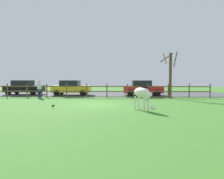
# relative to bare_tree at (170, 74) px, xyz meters

# --- Properties ---
(ground_plane) EXTENTS (60.00, 60.00, 0.00)m
(ground_plane) POSITION_rel_bare_tree_xyz_m (-6.34, -4.91, -2.27)
(ground_plane) COLOR #3D7528
(parking_asphalt) EXTENTS (28.00, 7.40, 0.05)m
(parking_asphalt) POSITION_rel_bare_tree_xyz_m (-6.34, 4.39, -2.24)
(parking_asphalt) COLOR #47474C
(parking_asphalt) RESTS_ON ground_plane
(paddock_fence) EXTENTS (21.16, 0.11, 1.32)m
(paddock_fence) POSITION_rel_bare_tree_xyz_m (-6.82, 0.09, -1.52)
(paddock_fence) COLOR brown
(paddock_fence) RESTS_ON ground_plane
(bare_tree) EXTENTS (1.38, 1.48, 4.24)m
(bare_tree) POSITION_rel_bare_tree_xyz_m (0.00, 0.00, 0.00)
(bare_tree) COLOR #513A23
(bare_tree) RESTS_ON ground_plane
(zebra) EXTENTS (1.26, 1.69, 1.41)m
(zebra) POSITION_rel_bare_tree_xyz_m (-3.37, -7.31, -1.34)
(zebra) COLOR white
(zebra) RESTS_ON ground_plane
(crow_on_grass) EXTENTS (0.21, 0.10, 0.20)m
(crow_on_grass) POSITION_rel_bare_tree_xyz_m (-8.81, -6.48, -2.14)
(crow_on_grass) COLOR black
(crow_on_grass) RESTS_ON ground_plane
(parked_car_yellow) EXTENTS (4.03, 1.94, 1.56)m
(parked_car_yellow) POSITION_rel_bare_tree_xyz_m (-9.79, 2.32, -1.42)
(parked_car_yellow) COLOR yellow
(parked_car_yellow) RESTS_ON parking_asphalt
(parked_car_red) EXTENTS (4.06, 2.00, 1.56)m
(parked_car_red) POSITION_rel_bare_tree_xyz_m (-2.31, 2.08, -1.42)
(parked_car_red) COLOR red
(parked_car_red) RESTS_ON parking_asphalt
(parked_car_black) EXTENTS (4.05, 1.98, 1.56)m
(parked_car_black) POSITION_rel_bare_tree_xyz_m (-15.08, 2.73, -1.42)
(parked_car_black) COLOR black
(parked_car_black) RESTS_ON parking_asphalt
(visitor_near_fence) EXTENTS (0.41, 0.31, 1.64)m
(visitor_near_fence) POSITION_rel_bare_tree_xyz_m (-12.11, -0.42, -1.36)
(visitor_near_fence) COLOR #232847
(visitor_near_fence) RESTS_ON ground_plane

